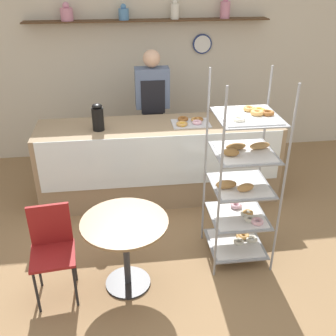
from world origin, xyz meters
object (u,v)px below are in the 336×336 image
Objects in this scene: person_worker at (153,109)px; coffee_carafe at (98,117)px; cafe_table at (125,237)px; cafe_chair at (52,243)px; pastry_rack at (242,183)px; donut_tray_counter at (190,122)px.

coffee_carafe is at bearing -134.22° from person_worker.
cafe_table is 0.89× the size of cafe_chair.
person_worker is 1.01m from coffee_carafe.
pastry_rack is 4.15× the size of donut_tray_counter.
pastry_rack is at bearing 2.79° from cafe_chair.
pastry_rack is 1.84m from coffee_carafe.
person_worker reaches higher than cafe_table.
pastry_rack is 2.02m from person_worker.
cafe_chair is (-1.10, -2.18, -0.42)m from person_worker.
pastry_rack is 1.83m from cafe_chair.
pastry_rack is at bearing -76.93° from donut_tray_counter.
person_worker is at bearing 57.01° from cafe_chair.
donut_tray_counter is at bearing 3.30° from coffee_carafe.
donut_tray_counter is at bearing 61.46° from cafe_table.
person_worker is 2.00× the size of cafe_chair.
pastry_rack reaches higher than donut_tray_counter.
cafe_chair is (-1.77, -0.29, -0.32)m from pastry_rack.
cafe_chair reaches higher than cafe_table.
coffee_carafe is (-0.69, -0.71, 0.18)m from person_worker.
coffee_carafe is at bearing 99.20° from cafe_table.
person_worker is (-0.68, 1.90, 0.11)m from pastry_rack.
pastry_rack reaches higher than cafe_table.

